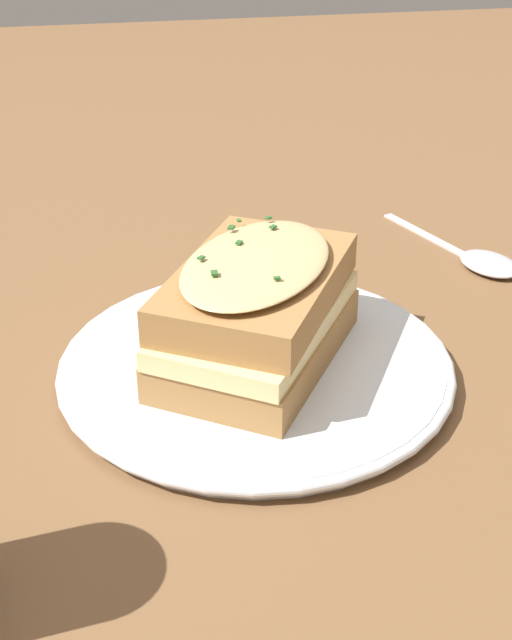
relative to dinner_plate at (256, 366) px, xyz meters
The scene contains 4 objects.
ground_plane 0.04m from the dinner_plate, 126.34° to the left, with size 2.40×2.40×0.00m, color brown.
dinner_plate is the anchor object (origin of this frame).
sandwich 0.04m from the dinner_plate, 103.05° to the right, with size 0.16×0.18×0.07m.
spoon 0.25m from the dinner_plate, 148.82° to the right, with size 0.08×0.16×0.01m.
Camera 1 is at (0.11, 0.46, 0.33)m, focal length 50.00 mm.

